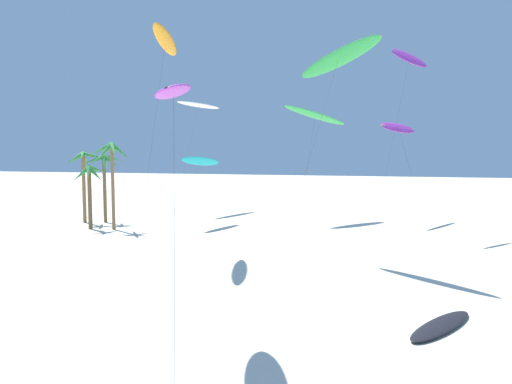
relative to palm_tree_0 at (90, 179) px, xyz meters
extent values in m
cylinder|color=brown|center=(-0.05, -0.04, -2.05)|extent=(0.42, 0.42, 6.59)
cone|color=#33843D|center=(0.74, -0.11, 0.55)|extent=(2.00, 0.74, 1.81)
cone|color=#33843D|center=(0.37, 0.88, 0.94)|extent=(1.42, 2.22, 1.14)
cone|color=#33843D|center=(-0.74, 0.71, 0.96)|extent=(1.90, 1.99, 1.11)
cone|color=#33843D|center=(-0.64, -0.59, 0.56)|extent=(1.82, 1.76, 1.80)
cone|color=#33843D|center=(0.35, -0.82, 0.65)|extent=(1.44, 2.09, 1.64)
cylinder|color=olive|center=(-3.22, 3.89, -1.37)|extent=(0.41, 0.41, 7.97)
cone|color=#33843D|center=(-2.14, 4.05, 2.42)|extent=(2.33, 0.89, 0.94)
cone|color=#33843D|center=(-2.47, 4.66, 2.38)|extent=(1.99, 2.02, 1.03)
cone|color=#33843D|center=(-3.43, 4.67, 1.87)|extent=(1.07, 2.08, 1.91)
cone|color=#33843D|center=(-4.09, 4.44, 2.23)|extent=(2.21, 1.67, 1.30)
cone|color=#33843D|center=(-4.08, 3.57, 2.02)|extent=(2.21, 1.27, 1.68)
cone|color=#33843D|center=(-3.56, 2.95, 2.16)|extent=(1.30, 2.29, 1.43)
cone|color=#33843D|center=(-2.70, 2.94, 2.42)|extent=(1.57, 2.27, 0.95)
cylinder|color=brown|center=(-0.99, 4.62, -1.51)|extent=(0.40, 0.40, 7.68)
cone|color=#33843D|center=(0.02, 4.49, 1.72)|extent=(2.38, 0.87, 1.70)
cone|color=#33843D|center=(-0.37, 5.59, 2.03)|extent=(1.79, 2.36, 1.13)
cone|color=#33843D|center=(-1.37, 5.54, 1.68)|extent=(1.39, 2.34, 1.77)
cone|color=#33843D|center=(-1.97, 5.27, 2.10)|extent=(2.35, 1.81, 1.01)
cone|color=#33843D|center=(-1.89, 3.99, 1.89)|extent=(2.30, 1.85, 1.40)
cone|color=#33843D|center=(-1.24, 3.52, 1.96)|extent=(1.07, 2.50, 1.27)
cone|color=#33843D|center=(-0.53, 3.90, 1.51)|extent=(1.61, 2.07, 2.05)
cylinder|color=olive|center=(2.56, 0.20, -0.84)|extent=(0.35, 0.35, 9.01)
cone|color=#33843D|center=(3.58, 0.13, 2.91)|extent=(2.40, 0.72, 1.95)
cone|color=#33843D|center=(3.17, 0.99, 2.88)|extent=(1.86, 2.20, 2.01)
cone|color=#33843D|center=(2.11, 1.14, 2.95)|extent=(1.55, 2.41, 1.88)
cone|color=#33843D|center=(1.44, -0.03, 3.12)|extent=(2.59, 1.05, 1.59)
cone|color=#33843D|center=(2.11, -0.58, 2.77)|extent=(1.59, 2.17, 2.19)
cone|color=#33843D|center=(3.26, -0.72, 3.14)|extent=(1.98, 2.36, 1.56)
ellipsoid|color=purple|center=(20.83, -26.73, 5.75)|extent=(3.38, 6.49, 1.30)
ellipsoid|color=black|center=(20.83, -26.73, 5.78)|extent=(2.42, 6.32, 0.85)
cylinder|color=#4C4C51|center=(22.01, -29.70, 0.16)|extent=(2.38, 5.95, 11.02)
ellipsoid|color=green|center=(22.33, 12.89, 7.17)|extent=(7.52, 6.79, 2.69)
ellipsoid|color=black|center=(22.33, 12.89, 7.20)|extent=(6.95, 6.17, 2.37)
cylinder|color=#4C4C51|center=(21.84, 9.83, 0.87)|extent=(1.00, 6.14, 12.45)
ellipsoid|color=purple|center=(31.98, 13.67, 5.61)|extent=(5.16, 7.57, 1.73)
ellipsoid|color=yellow|center=(31.98, 13.67, 5.65)|extent=(4.55, 7.28, 0.86)
cylinder|color=#4C4C51|center=(33.43, 9.77, 0.08)|extent=(2.92, 7.81, 10.87)
ellipsoid|color=white|center=(5.86, 17.93, 9.10)|extent=(4.28, 8.04, 1.03)
ellipsoid|color=#19B2B7|center=(5.86, 17.93, 9.13)|extent=(3.69, 7.92, 0.72)
cylinder|color=#4C4C51|center=(5.84, 13.06, 1.83)|extent=(0.06, 9.75, 14.38)
ellipsoid|color=green|center=(26.60, -9.17, 9.94)|extent=(7.02, 6.14, 2.94)
ellipsoid|color=purple|center=(26.60, -9.17, 9.97)|extent=(6.55, 5.75, 2.31)
cylinder|color=#4C4C51|center=(24.98, -13.45, 2.25)|extent=(3.27, 8.59, 15.21)
ellipsoid|color=#19B2B7|center=(10.52, 5.47, 1.82)|extent=(3.01, 6.27, 1.61)
ellipsoid|color=red|center=(10.52, 5.47, 1.85)|extent=(2.56, 6.27, 0.96)
cylinder|color=#4C4C51|center=(9.41, 2.86, -1.79)|extent=(2.25, 5.22, 7.12)
ellipsoid|color=orange|center=(12.74, -8.89, 11.95)|extent=(2.16, 7.01, 2.15)
ellipsoid|color=white|center=(12.74, -8.89, 11.99)|extent=(1.59, 6.96, 1.51)
cylinder|color=#4C4C51|center=(13.12, -12.71, 3.25)|extent=(0.77, 7.66, 17.21)
ellipsoid|color=purple|center=(32.50, 5.24, 12.15)|extent=(4.31, 4.30, 2.49)
ellipsoid|color=#19B2B7|center=(32.50, 5.24, 12.19)|extent=(4.01, 3.67, 1.60)
cylinder|color=#4C4C51|center=(30.94, 3.59, 3.36)|extent=(3.15, 3.32, 17.42)
ellipsoid|color=black|center=(32.65, -22.34, -5.22)|extent=(4.11, 5.64, 0.25)
ellipsoid|color=orange|center=(32.65, -22.34, -5.20)|extent=(2.31, 2.81, 0.15)
camera|label=1|loc=(29.35, -47.14, 3.36)|focal=34.93mm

